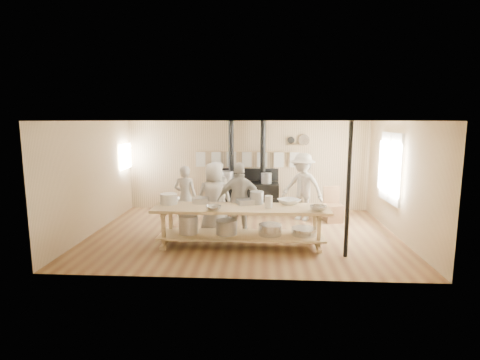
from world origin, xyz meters
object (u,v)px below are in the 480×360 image
object	(u,v)px
cook_by_window	(303,187)
chair	(333,211)
cook_center	(214,199)
cook_right	(240,201)
stove	(247,194)
cook_left	(216,191)
cook_far_left	(185,197)
roasting_pan	(248,202)
prep_table	(241,223)

from	to	relation	value
cook_by_window	chair	size ratio (longest dim) A/B	1.95
cook_center	cook_right	distance (m)	0.69
cook_center	stove	bearing A→B (deg)	-103.31
cook_left	cook_by_window	xyz separation A→B (m)	(2.26, 0.14, 0.11)
stove	cook_center	bearing A→B (deg)	-106.78
cook_center	cook_right	world-z (taller)	cook_right
cook_far_left	cook_center	world-z (taller)	cook_center
cook_far_left	chair	xyz separation A→B (m)	(3.72, 0.74, -0.50)
cook_center	roasting_pan	xyz separation A→B (m)	(0.79, -0.55, 0.06)
cook_by_window	cook_right	bearing A→B (deg)	-100.57
cook_by_window	roasting_pan	xyz separation A→B (m)	(-1.36, -1.93, 0.01)
cook_far_left	roasting_pan	bearing A→B (deg)	150.17
cook_center	cook_by_window	world-z (taller)	cook_by_window
prep_table	cook_far_left	xyz separation A→B (m)	(-1.43, 1.36, 0.25)
chair	roasting_pan	bearing A→B (deg)	-148.11
stove	cook_far_left	xyz separation A→B (m)	(-1.43, -1.65, 0.25)
cook_far_left	cook_left	xyz separation A→B (m)	(0.67, 0.73, 0.01)
prep_table	cook_by_window	world-z (taller)	cook_by_window
cook_left	cook_center	xyz separation A→B (m)	(0.11, -1.25, 0.07)
stove	cook_right	size ratio (longest dim) A/B	1.52
prep_table	cook_far_left	world-z (taller)	cook_far_left
cook_left	cook_far_left	bearing A→B (deg)	36.49
prep_table	cook_center	world-z (taller)	cook_center
cook_left	cook_right	distance (m)	1.73
stove	roasting_pan	bearing A→B (deg)	-87.08
stove	cook_left	world-z (taller)	stove
cook_far_left	chair	bearing A→B (deg)	-164.33
prep_table	cook_right	world-z (taller)	cook_right
stove	prep_table	size ratio (longest dim) A/B	0.72
cook_far_left	cook_right	bearing A→B (deg)	152.90
cook_far_left	cook_by_window	size ratio (longest dim) A/B	0.87
chair	roasting_pan	xyz separation A→B (m)	(-2.15, -1.81, 0.63)
cook_center	cook_by_window	size ratio (longest dim) A/B	0.95
cook_far_left	cook_left	world-z (taller)	cook_left
cook_right	cook_left	bearing A→B (deg)	-70.01
cook_left	cook_by_window	size ratio (longest dim) A/B	0.87
cook_center	cook_right	xyz separation A→B (m)	(0.61, -0.33, 0.02)
cook_far_left	roasting_pan	world-z (taller)	cook_far_left
stove	chair	bearing A→B (deg)	-21.69
cook_right	chair	size ratio (longest dim) A/B	1.89
stove	cook_center	world-z (taller)	stove
cook_center	cook_by_window	xyz separation A→B (m)	(2.15, 1.39, 0.05)
cook_by_window	roasting_pan	world-z (taller)	cook_by_window
roasting_pan	chair	bearing A→B (deg)	40.13
cook_center	prep_table	bearing A→B (deg)	131.25
prep_table	cook_right	size ratio (longest dim) A/B	2.10
cook_center	roasting_pan	size ratio (longest dim) A/B	3.65
cook_by_window	prep_table	bearing A→B (deg)	-92.46
prep_table	roasting_pan	world-z (taller)	roasting_pan
cook_far_left	cook_by_window	xyz separation A→B (m)	(2.93, 0.87, 0.12)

